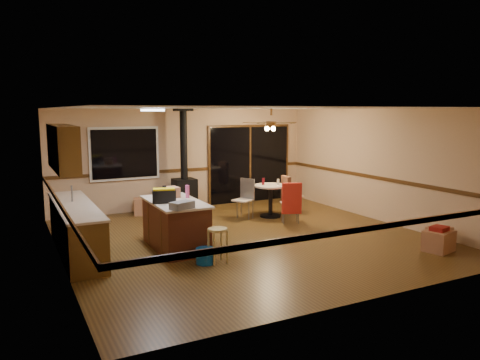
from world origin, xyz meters
TOP-DOWN VIEW (x-y plane):
  - floor at (0.00, 0.00)m, footprint 7.00×7.00m
  - ceiling at (0.00, 0.00)m, footprint 7.00×7.00m
  - wall_back at (0.00, 3.50)m, footprint 7.00×0.00m
  - wall_front at (0.00, -3.50)m, footprint 7.00×0.00m
  - wall_left at (-3.50, 0.00)m, footprint 0.00×7.00m
  - wall_right at (3.50, 0.00)m, footprint 0.00×7.00m
  - chair_rail at (0.00, 0.00)m, footprint 7.00×7.00m
  - window at (-1.60, 3.45)m, footprint 1.72×0.10m
  - sliding_door at (1.90, 3.45)m, footprint 2.52×0.10m
  - lower_cabinets at (-3.20, 0.50)m, footprint 0.60×3.00m
  - countertop at (-3.20, 0.50)m, footprint 0.64×3.04m
  - upper_cabinets at (-3.33, 0.70)m, footprint 0.35×2.00m
  - kitchen_island at (-1.50, 0.00)m, footprint 0.88×1.68m
  - wood_stove at (-0.20, 3.05)m, footprint 0.55×0.50m
  - ceiling_fan at (1.42, 1.47)m, footprint 0.24×0.24m
  - fluorescent_strip at (-1.80, 0.30)m, footprint 0.10×1.20m
  - toolbox_grey at (-1.62, -0.72)m, footprint 0.46×0.36m
  - toolbox_black at (-1.73, -0.07)m, footprint 0.46×0.32m
  - toolbox_yellow_lid at (-1.73, -0.07)m, footprint 0.43×0.30m
  - box_on_island at (-1.42, 0.39)m, footprint 0.25×0.32m
  - bottle_dark at (-1.62, 0.25)m, footprint 0.10×0.10m
  - bottle_pink at (-1.18, 0.20)m, footprint 0.08×0.08m
  - bottle_white at (-1.69, 0.50)m, footprint 0.06×0.06m
  - bar_stool at (-1.14, -1.11)m, footprint 0.37×0.37m
  - blue_bucket at (-1.35, -1.08)m, footprint 0.41×0.41m
  - dining_table at (1.42, 1.47)m, footprint 0.81×0.81m
  - glass_red at (1.27, 1.57)m, footprint 0.08×0.08m
  - glass_cream at (1.60, 1.42)m, footprint 0.07×0.07m
  - chair_left at (0.81, 1.62)m, footprint 0.54×0.54m
  - chair_near at (1.45, 0.60)m, footprint 0.56×0.58m
  - chair_right at (1.94, 1.55)m, footprint 0.53×0.50m
  - box_under_window at (-1.25, 3.10)m, footprint 0.58×0.50m
  - box_corner_a at (2.73, -2.36)m, footprint 0.59×0.54m
  - box_corner_b at (3.10, -2.05)m, footprint 0.48×0.44m
  - box_small_red at (2.73, -2.36)m, footprint 0.35×0.32m

SIDE VIEW (x-z plane):
  - floor at x=0.00m, z-range 0.00..0.00m
  - blue_bucket at x=-1.35m, z-range 0.00..0.27m
  - box_corner_b at x=3.10m, z-range 0.00..0.34m
  - box_corner_a at x=2.73m, z-range 0.00..0.38m
  - box_under_window at x=-1.25m, z-range 0.00..0.40m
  - bar_stool at x=-1.14m, z-range 0.00..0.59m
  - box_small_red at x=2.73m, z-range 0.38..0.46m
  - lower_cabinets at x=-3.20m, z-range 0.00..0.86m
  - kitchen_island at x=-1.50m, z-range 0.00..0.90m
  - dining_table at x=1.42m, z-range 0.14..0.92m
  - chair_left at x=0.81m, z-range 0.33..0.85m
  - chair_near at x=1.45m, z-range 0.25..0.95m
  - chair_right at x=1.94m, z-range 0.25..0.95m
  - wood_stove at x=-0.20m, z-range -0.53..1.99m
  - glass_cream at x=1.60m, z-range 0.78..0.92m
  - glass_red at x=1.27m, z-range 0.78..0.95m
  - countertop at x=-3.20m, z-range 0.86..0.90m
  - toolbox_grey at x=-1.62m, z-range 0.90..1.03m
  - bottle_white at x=-1.69m, z-range 0.90..1.06m
  - box_on_island at x=-1.42m, z-range 0.90..1.10m
  - chair_rail at x=0.00m, z-range 0.96..1.04m
  - toolbox_black at x=-1.73m, z-range 0.90..1.13m
  - bottle_pink at x=-1.18m, z-range 0.90..1.14m
  - bottle_dark at x=-1.62m, z-range 0.90..1.16m
  - sliding_door at x=1.90m, z-range 0.00..2.10m
  - toolbox_yellow_lid at x=-1.73m, z-range 1.13..1.16m
  - wall_back at x=0.00m, z-range -2.20..4.80m
  - wall_front at x=0.00m, z-range -2.20..4.80m
  - wall_left at x=-3.50m, z-range -2.20..4.80m
  - wall_right at x=3.50m, z-range -2.20..4.80m
  - window at x=-1.60m, z-range 0.84..2.16m
  - upper_cabinets at x=-3.33m, z-range 1.50..2.30m
  - ceiling_fan at x=1.42m, z-range 1.94..2.49m
  - fluorescent_strip at x=-1.80m, z-range 2.54..2.58m
  - ceiling at x=0.00m, z-range 2.60..2.60m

